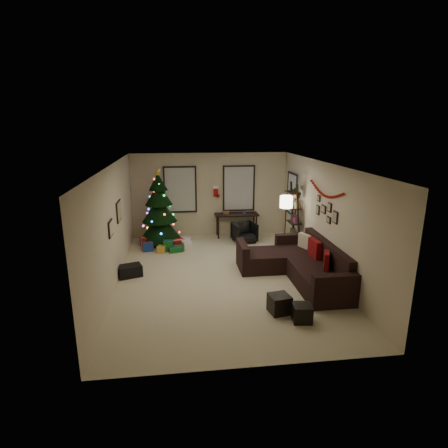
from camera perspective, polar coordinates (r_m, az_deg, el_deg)
The scene contains 29 objects.
floor at distance 9.03m, azimuth -0.15°, elevation -8.08°, with size 7.00×7.00×0.00m, color beige.
ceiling at distance 8.33m, azimuth -0.16°, elevation 9.21°, with size 7.00×7.00×0.00m, color white.
wall_back at distance 11.98m, azimuth -2.23°, elevation 4.55°, with size 5.00×5.00×0.00m, color beige.
wall_front at distance 5.33m, azimuth 4.57°, elevation -9.56°, with size 5.00×5.00×0.00m, color beige.
wall_left at distance 8.65m, azimuth -16.82°, elevation -0.34°, with size 7.00×7.00×0.00m, color beige.
wall_right at distance 9.22m, azimuth 15.45°, elevation 0.72°, with size 7.00×7.00×0.00m, color beige.
window_back_left at distance 11.87m, azimuth -6.82°, elevation 5.33°, with size 1.05×0.06×1.50m.
window_back_right at distance 12.03m, azimuth 2.30°, elevation 5.56°, with size 1.05×0.06×1.50m.
window_right_wall at distance 11.52m, azimuth 10.57°, elevation 4.62°, with size 0.06×0.90×1.30m.
christmas_tree at distance 11.34m, azimuth -10.00°, elevation 1.81°, with size 1.28×1.28×2.38m.
presents at distance 11.07m, azimuth -8.78°, elevation -3.14°, with size 1.50×1.19×0.30m.
sofa at distance 9.06m, azimuth 11.59°, elevation -6.28°, with size 2.06×2.99×0.91m.
pillow_red_a at distance 8.52m, azimuth 15.62°, elevation -5.51°, with size 0.11×0.40×0.40m, color maroon.
pillow_red_b at distance 9.16m, azimuth 13.86°, elevation -3.90°, with size 0.13×0.50×0.50m, color maroon.
pillow_cream at distance 9.78m, azimuth 12.42°, elevation -2.64°, with size 0.11×0.39×0.39m, color beige.
ottoman_near at distance 7.42m, azimuth 8.60°, elevation -12.15°, with size 0.38×0.38×0.37m, color black.
ottoman_far at distance 7.21m, azimuth 12.01°, elevation -13.37°, with size 0.35×0.35×0.33m, color black.
desk at distance 11.96m, azimuth 1.96°, elevation 1.19°, with size 1.41×0.50×0.76m.
desk_chair at distance 11.46m, azimuth 3.19°, elevation -1.30°, with size 0.61×0.57×0.63m, color black.
bookshelf at distance 10.79m, azimuth 10.92°, elevation 0.94°, with size 0.30×0.58×1.98m.
potted_plant at distance 10.51m, azimuth 11.34°, elevation 5.28°, with size 0.44×0.38×0.49m, color #4C4C4C.
floor_lamp at distance 10.36m, azimuth 9.62°, elevation 2.83°, with size 0.35×0.35×1.66m.
art_map at distance 9.37m, azimuth -16.02°, elevation 1.92°, with size 0.04×0.60×0.50m.
art_abstract at distance 8.22m, azimuth -17.19°, elevation -0.66°, with size 0.04×0.45×0.35m.
gallery at distance 9.10m, azimuth 15.61°, elevation 1.95°, with size 0.03×1.25×0.54m.
garland at distance 9.06m, azimuth 15.47°, elevation 4.97°, with size 0.08×1.90×0.30m, color #A5140C, non-canonical shape.
stocking_left at distance 12.01m, azimuth -2.95°, elevation 5.52°, with size 0.20×0.05×0.36m.
stocking_right at distance 11.80m, azimuth -1.25°, elevation 5.11°, with size 0.20×0.05×0.36m.
storage_bin at distance 9.26m, azimuth -14.42°, elevation -7.05°, with size 0.55×0.37×0.28m, color black.
Camera 1 is at (-1.02, -8.22, 3.59)m, focal length 29.43 mm.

